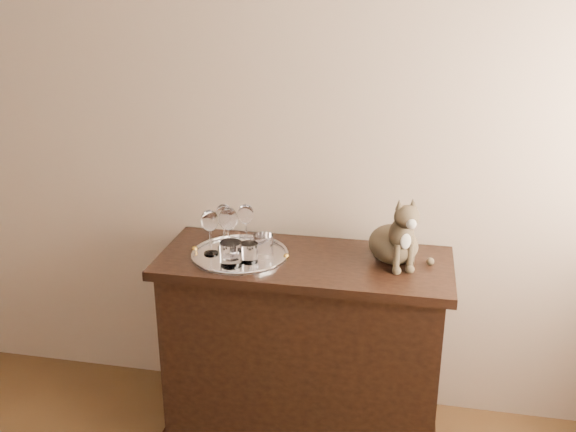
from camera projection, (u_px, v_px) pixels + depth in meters
The scene contains 11 objects.
wall_back at pixel (184, 117), 2.84m from camera, with size 4.00×0.10×2.70m, color #BDA18E.
sideboard at pixel (303, 349), 2.77m from camera, with size 1.20×0.50×0.85m, color black, non-canonical shape.
tray at pixel (240, 256), 2.64m from camera, with size 0.40×0.40×0.01m, color silver.
wine_glass_a at pixel (224, 226), 2.67m from camera, with size 0.07×0.07×0.20m, color silver, non-canonical shape.
wine_glass_b at pixel (246, 225), 2.71m from camera, with size 0.07×0.07×0.18m, color silver, non-canonical shape.
wine_glass_c at pixel (210, 232), 2.62m from camera, with size 0.07×0.07×0.19m, color white, non-canonical shape.
wine_glass_d at pixel (229, 231), 2.61m from camera, with size 0.08×0.08×0.20m, color silver, non-canonical shape.
tumbler_a at pixel (249, 253), 2.56m from camera, with size 0.07×0.07×0.08m, color silver.
tumbler_b at pixel (231, 254), 2.52m from camera, with size 0.09×0.09×0.10m, color silver.
tumbler_c at pixel (263, 245), 2.61m from camera, with size 0.08×0.08×0.09m, color white.
cat at pixel (394, 227), 2.55m from camera, with size 0.30×0.28×0.30m, color brown, non-canonical shape.
Camera 1 is at (1.01, -0.42, 1.92)m, focal length 40.00 mm.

